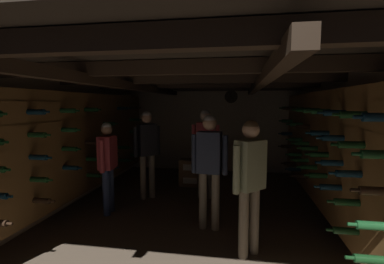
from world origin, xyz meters
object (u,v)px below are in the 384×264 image
at_px(person_guest_rear_center, 205,144).
at_px(person_guest_mid_left, 108,160).
at_px(person_host_center, 209,161).
at_px(person_guest_far_left, 147,146).
at_px(wine_crate_stack, 191,172).
at_px(display_bottle, 194,153).
at_px(person_guest_near_right, 250,175).

relative_size(person_guest_rear_center, person_guest_mid_left, 1.13).
bearing_deg(person_host_center, person_guest_far_left, 139.14).
bearing_deg(wine_crate_stack, display_bottle, 49.19).
xyz_separation_m(person_guest_mid_left, person_guest_near_right, (2.30, -0.96, 0.09)).
height_order(person_guest_rear_center, person_guest_near_right, person_guest_rear_center).
bearing_deg(person_guest_mid_left, wine_crate_stack, 59.09).
distance_m(person_guest_rear_center, person_guest_near_right, 2.17).
relative_size(person_guest_far_left, person_guest_mid_left, 1.10).
xyz_separation_m(wine_crate_stack, person_guest_rear_center, (0.42, -0.79, 0.77)).
xyz_separation_m(wine_crate_stack, person_guest_far_left, (-0.70, -1.00, 0.74)).
bearing_deg(display_bottle, person_guest_mid_left, -121.27).
bearing_deg(person_host_center, wine_crate_stack, 106.49).
bearing_deg(person_guest_mid_left, display_bottle, 58.73).
height_order(display_bottle, person_host_center, person_host_center).
height_order(display_bottle, person_guest_rear_center, person_guest_rear_center).
height_order(person_guest_rear_center, person_guest_far_left, person_guest_rear_center).
distance_m(wine_crate_stack, display_bottle, 0.44).
bearing_deg(person_host_center, person_guest_mid_left, 169.96).
bearing_deg(display_bottle, wine_crate_stack, -130.81).
bearing_deg(person_guest_mid_left, person_guest_far_left, 64.58).
xyz_separation_m(person_guest_rear_center, person_guest_near_right, (0.78, -2.02, -0.06)).
height_order(person_guest_rear_center, person_guest_mid_left, person_guest_rear_center).
distance_m(person_guest_mid_left, person_guest_near_right, 2.50).
bearing_deg(person_guest_near_right, wine_crate_stack, 113.07).
height_order(wine_crate_stack, person_guest_far_left, person_guest_far_left).
relative_size(wine_crate_stack, person_host_center, 0.35).
relative_size(person_host_center, person_guest_near_right, 1.02).
xyz_separation_m(display_bottle, person_guest_mid_left, (-1.16, -1.91, 0.19)).
xyz_separation_m(person_guest_far_left, person_guest_mid_left, (-0.40, -0.85, -0.12)).
distance_m(wine_crate_stack, person_guest_near_right, 3.13).
distance_m(display_bottle, person_host_center, 2.31).
bearing_deg(person_host_center, person_guest_near_right, -49.51).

